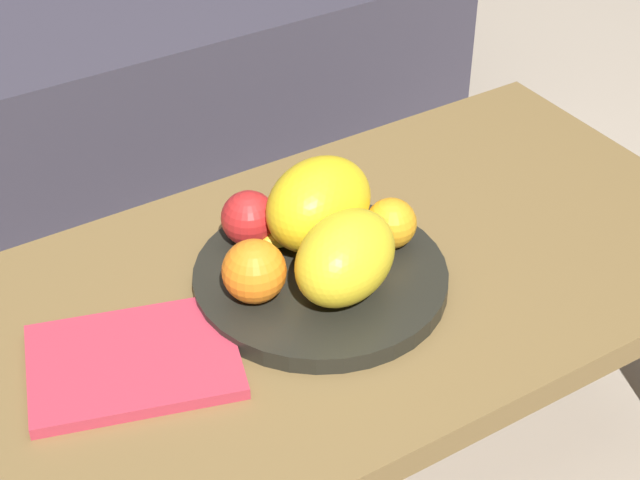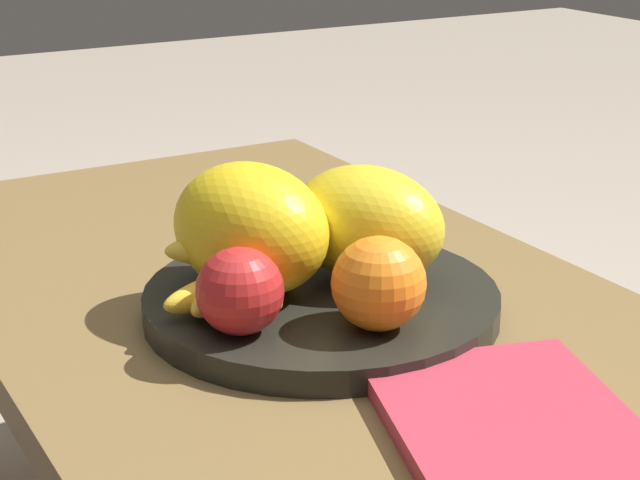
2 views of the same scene
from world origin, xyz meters
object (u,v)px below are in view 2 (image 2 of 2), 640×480
object	(u,v)px
melon_smaller_beside	(367,224)
magazine	(517,431)
banana_bunch	(240,271)
melon_large_front	(250,228)
coffee_table	(313,351)
apple_front	(240,291)
orange_left	(378,284)
fruit_bowl	(320,302)
orange_front	(263,222)

from	to	relation	value
melon_smaller_beside	magazine	bearing A→B (deg)	171.29
banana_bunch	melon_large_front	bearing A→B (deg)	-51.67
coffee_table	banana_bunch	size ratio (longest dim) A/B	6.73
apple_front	magazine	bearing A→B (deg)	-152.55
orange_left	melon_smaller_beside	bearing A→B (deg)	-27.49
fruit_bowl	melon_large_front	xyz separation A→B (m)	(0.03, 0.06, 0.07)
melon_large_front	orange_front	bearing A→B (deg)	-33.81
magazine	fruit_bowl	bearing A→B (deg)	19.65
melon_large_front	magazine	size ratio (longest dim) A/B	0.65
melon_smaller_beside	orange_front	bearing A→B (deg)	27.59
apple_front	banana_bunch	size ratio (longest dim) A/B	0.44
orange_front	apple_front	size ratio (longest dim) A/B	0.91
orange_front	magazine	size ratio (longest dim) A/B	0.28
fruit_bowl	orange_front	world-z (taller)	orange_front
fruit_bowl	apple_front	bearing A→B (deg)	113.97
coffee_table	apple_front	size ratio (longest dim) A/B	15.29
orange_front	apple_front	distance (m)	0.19
fruit_bowl	melon_large_front	world-z (taller)	melon_large_front
melon_large_front	apple_front	distance (m)	0.10
orange_front	apple_front	bearing A→B (deg)	147.01
coffee_table	magazine	xyz separation A→B (m)	(-0.29, -0.01, 0.05)
melon_large_front	melon_smaller_beside	bearing A→B (deg)	-104.80
melon_smaller_beside	orange_front	distance (m)	0.12
coffee_table	magazine	bearing A→B (deg)	-177.99
coffee_table	apple_front	distance (m)	0.17
melon_large_front	banana_bunch	size ratio (longest dim) A/B	0.94
melon_smaller_beside	orange_left	distance (m)	0.12
melon_large_front	orange_left	size ratio (longest dim) A/B	1.97
coffee_table	orange_front	bearing A→B (deg)	2.39
orange_front	magazine	bearing A→B (deg)	-177.90
orange_front	orange_left	distance (m)	0.21
melon_smaller_beside	banana_bunch	bearing A→B (deg)	83.55
apple_front	magazine	size ratio (longest dim) A/B	0.30
melon_smaller_beside	orange_left	xyz separation A→B (m)	(-0.10, 0.05, -0.01)
melon_large_front	magazine	world-z (taller)	melon_large_front
fruit_bowl	banana_bunch	bearing A→B (deg)	76.12
coffee_table	melon_large_front	xyz separation A→B (m)	(0.02, 0.06, 0.13)
fruit_bowl	coffee_table	bearing A→B (deg)	-4.78
orange_front	apple_front	world-z (taller)	apple_front
apple_front	orange_left	bearing A→B (deg)	-115.63
melon_large_front	apple_front	xyz separation A→B (m)	(-0.08, 0.05, -0.02)
apple_front	fruit_bowl	bearing A→B (deg)	-66.03
banana_bunch	magazine	size ratio (longest dim) A/B	0.69
magazine	coffee_table	bearing A→B (deg)	19.23
melon_smaller_beside	coffee_table	bearing A→B (deg)	76.08
coffee_table	melon_large_front	distance (m)	0.14
apple_front	orange_front	bearing A→B (deg)	-32.99
orange_left	apple_front	size ratio (longest dim) A/B	1.08
orange_left	banana_bunch	distance (m)	0.14
melon_large_front	banana_bunch	distance (m)	0.04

